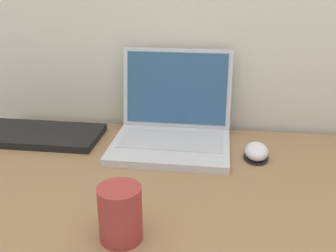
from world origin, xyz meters
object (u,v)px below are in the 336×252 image
drink_cup (120,213)px  computer_mouse (256,152)px  external_keyboard (32,134)px  laptop (173,125)px

drink_cup → computer_mouse: bearing=54.1°
external_keyboard → computer_mouse: bearing=-4.6°
laptop → external_keyboard: laptop is taller
laptop → external_keyboard: bearing=-177.2°
drink_cup → laptop: bearing=85.0°
drink_cup → external_keyboard: 0.56m
drink_cup → external_keyboard: bearing=131.9°
external_keyboard → drink_cup: bearing=-48.1°
drink_cup → computer_mouse: drink_cup is taller
laptop → drink_cup: laptop is taller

